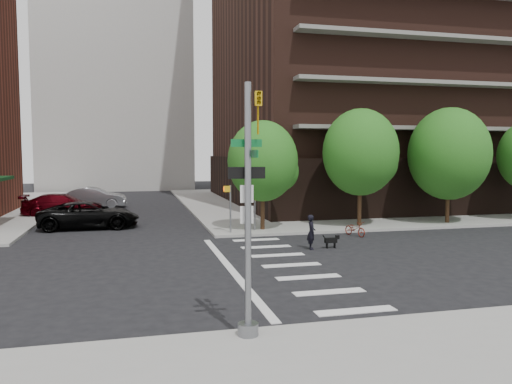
{
  "coord_description": "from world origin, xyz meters",
  "views": [
    {
      "loc": [
        -3.08,
        -18.86,
        4.53
      ],
      "look_at": [
        3.0,
        6.0,
        2.5
      ],
      "focal_mm": 35.0,
      "sensor_mm": 36.0,
      "label": 1
    }
  ],
  "objects": [
    {
      "name": "tree_c",
      "position": [
        16.0,
        8.5,
        4.45
      ],
      "size": [
        5.0,
        5.0,
        6.8
      ],
      "color": "#301E11",
      "rests_on": "sidewalk_ne"
    },
    {
      "name": "crosswalk",
      "position": [
        2.21,
        -0.0,
        0.01
      ],
      "size": [
        3.85,
        13.0,
        0.01
      ],
      "color": "silver",
      "rests_on": "ground"
    },
    {
      "name": "parked_car_silver",
      "position": [
        -6.34,
        23.89,
        0.85
      ],
      "size": [
        2.04,
        5.21,
        1.69
      ],
      "primitive_type": "imported",
      "rotation": [
        0.0,
        0.0,
        1.52
      ],
      "color": "gray",
      "rests_on": "ground"
    },
    {
      "name": "pedestrian_signal",
      "position": [
        2.32,
        7.92,
        1.85
      ],
      "size": [
        2.18,
        0.67,
        2.6
      ],
      "color": "slate",
      "rests_on": "sidewalk_ne"
    },
    {
      "name": "sidewalk_ne",
      "position": [
        20.5,
        23.5,
        0.07
      ],
      "size": [
        39.0,
        33.0,
        0.15
      ],
      "primitive_type": "cube",
      "color": "gray",
      "rests_on": "ground"
    },
    {
      "name": "dog",
      "position": [
        5.96,
        2.99,
        0.38
      ],
      "size": [
        0.71,
        0.22,
        0.61
      ],
      "rotation": [
        0.0,
        0.0,
        -0.04
      ],
      "color": "black",
      "rests_on": "ground"
    },
    {
      "name": "tree_b",
      "position": [
        10.0,
        8.5,
        4.54
      ],
      "size": [
        4.5,
        4.5,
        6.65
      ],
      "color": "#301E11",
      "rests_on": "sidewalk_ne"
    },
    {
      "name": "ground",
      "position": [
        0.0,
        0.0,
        0.0
      ],
      "size": [
        120.0,
        120.0,
        0.0
      ],
      "primitive_type": "plane",
      "color": "black",
      "rests_on": "ground"
    },
    {
      "name": "traffic_signal",
      "position": [
        -0.47,
        -7.49,
        2.7
      ],
      "size": [
        0.9,
        0.75,
        6.0
      ],
      "color": "slate",
      "rests_on": "sidewalk_s"
    },
    {
      "name": "scooter",
      "position": [
        8.52,
        5.9,
        0.41
      ],
      "size": [
        0.97,
        1.63,
        0.81
      ],
      "primitive_type": "imported",
      "rotation": [
        0.0,
        0.0,
        0.3
      ],
      "color": "maroon",
      "rests_on": "ground"
    },
    {
      "name": "dog_walker",
      "position": [
        4.92,
        2.95,
        0.82
      ],
      "size": [
        0.66,
        0.5,
        1.63
      ],
      "primitive_type": "imported",
      "rotation": [
        0.0,
        0.0,
        1.38
      ],
      "color": "black",
      "rests_on": "ground"
    },
    {
      "name": "tree_a",
      "position": [
        4.0,
        8.5,
        4.04
      ],
      "size": [
        4.0,
        4.0,
        5.9
      ],
      "color": "#301E11",
      "rests_on": "sidewalk_ne"
    },
    {
      "name": "parked_car_maroon",
      "position": [
        -8.03,
        18.6,
        0.81
      ],
      "size": [
        2.42,
        5.62,
        1.61
      ],
      "primitive_type": "imported",
      "rotation": [
        0.0,
        0.0,
        1.54
      ],
      "color": "#380208",
      "rests_on": "ground"
    },
    {
      "name": "parked_car_black",
      "position": [
        -5.74,
        12.2,
        0.81
      ],
      "size": [
        2.7,
        5.81,
        1.61
      ],
      "primitive_type": "imported",
      "rotation": [
        0.0,
        0.0,
        1.57
      ],
      "color": "black",
      "rests_on": "ground"
    }
  ]
}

